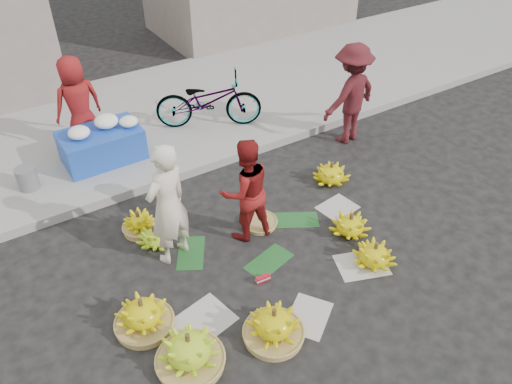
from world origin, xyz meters
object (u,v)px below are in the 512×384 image
banana_bunch_4 (350,225)px  vendor_cream (168,205)px  flower_table (102,143)px  bicycle (208,101)px  banana_bunch_0 (143,315)px

banana_bunch_4 → vendor_cream: bearing=158.3°
banana_bunch_4 → vendor_cream: (-2.28, 0.91, 0.71)m
flower_table → bicycle: (2.02, 0.07, 0.20)m
banana_bunch_0 → banana_bunch_4: bearing=-0.3°
banana_bunch_4 → bicycle: 3.61m
banana_bunch_0 → vendor_cream: (0.78, 0.89, 0.66)m
banana_bunch_0 → bicycle: size_ratio=0.38×
bicycle → banana_bunch_4: bearing=-148.1°
banana_bunch_4 → flower_table: size_ratio=0.49×
banana_bunch_4 → bicycle: bearing=95.2°
banana_bunch_0 → vendor_cream: 1.36m
vendor_cream → bicycle: vendor_cream is taller
banana_bunch_4 → flower_table: (-2.34, 3.50, 0.28)m
flower_table → banana_bunch_0: bearing=-102.6°
banana_bunch_4 → vendor_cream: size_ratio=0.36×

